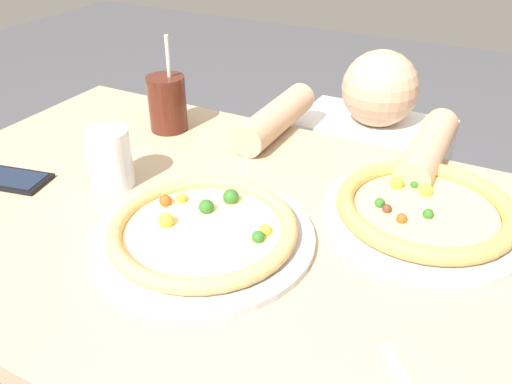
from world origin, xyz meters
The scene contains 7 objects.
dining_table centered at (0.00, 0.00, 0.64)m, with size 1.36×0.79×0.75m.
pizza_near centered at (-0.05, -0.07, 0.77)m, with size 0.36×0.36×0.04m.
pizza_far centered at (0.25, 0.15, 0.77)m, with size 0.35×0.35×0.04m.
drink_cup_colored centered at (-0.34, 0.25, 0.81)m, with size 0.08×0.08×0.22m.
water_cup_clear centered at (-0.29, 0.00, 0.81)m, with size 0.08×0.08×0.11m.
cell_phone centered at (-0.48, -0.08, 0.75)m, with size 0.16×0.10×0.01m.
diner_seated centered at (0.04, 0.57, 0.41)m, with size 0.40×0.52×0.90m.
Camera 1 is at (0.34, -0.63, 1.26)m, focal length 36.78 mm.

